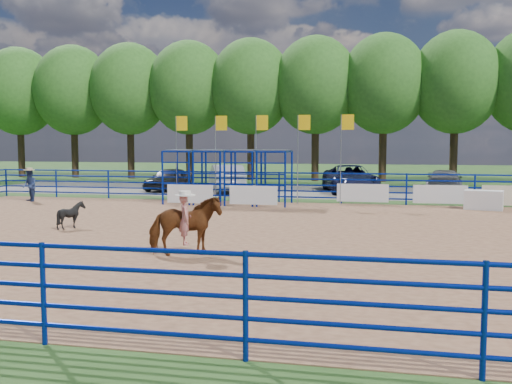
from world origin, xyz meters
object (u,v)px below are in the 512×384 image
(announcer_table, at_px, (484,200))
(horse_and_rider, at_px, (185,223))
(car_d, at_px, (444,182))
(calf, at_px, (71,215))
(car_b, at_px, (226,178))
(spectator_cowboy, at_px, (30,185))
(car_c, at_px, (350,179))
(car_a, at_px, (169,179))

(announcer_table, bearing_deg, horse_and_rider, -127.38)
(announcer_table, distance_m, car_d, 7.80)
(calf, relative_size, car_d, 0.20)
(horse_and_rider, bearing_deg, calf, 146.20)
(horse_and_rider, bearing_deg, car_b, 101.90)
(calf, distance_m, spectator_cowboy, 10.08)
(spectator_cowboy, height_order, car_c, spectator_cowboy)
(car_a, relative_size, car_b, 0.83)
(announcer_table, xyz_separation_m, spectator_cowboy, (-21.23, -1.08, 0.41))
(calf, bearing_deg, spectator_cowboy, 23.49)
(horse_and_rider, xyz_separation_m, spectator_cowboy, (-11.91, 11.12, -0.02))
(calf, relative_size, car_b, 0.19)
(calf, bearing_deg, car_a, -8.94)
(horse_and_rider, height_order, car_d, horse_and_rider)
(announcer_table, distance_m, car_b, 14.65)
(car_a, relative_size, car_d, 0.86)
(spectator_cowboy, xyz_separation_m, car_b, (8.01, 7.39, -0.03))
(announcer_table, xyz_separation_m, car_b, (-13.22, 6.31, 0.38))
(car_a, distance_m, car_b, 3.76)
(car_b, bearing_deg, announcer_table, 132.52)
(horse_and_rider, relative_size, spectator_cowboy, 1.41)
(announcer_table, height_order, spectator_cowboy, spectator_cowboy)
(calf, xyz_separation_m, spectator_cowboy, (-6.63, 7.59, 0.36))
(calf, distance_m, car_d, 21.46)
(car_c, height_order, car_d, car_c)
(calf, height_order, spectator_cowboy, spectator_cowboy)
(announcer_table, bearing_deg, spectator_cowboy, -177.08)
(car_b, bearing_deg, car_a, -28.26)
(horse_and_rider, bearing_deg, announcer_table, 52.62)
(car_b, distance_m, car_d, 12.52)
(car_a, bearing_deg, car_b, 1.62)
(horse_and_rider, bearing_deg, car_c, 80.64)
(horse_and_rider, distance_m, car_a, 20.40)
(announcer_table, bearing_deg, car_a, 158.39)
(calf, height_order, car_d, car_d)
(car_d, bearing_deg, spectator_cowboy, 30.70)
(car_a, distance_m, car_d, 16.20)
(car_b, bearing_deg, car_c, 167.87)
(car_d, bearing_deg, calf, 57.26)
(announcer_table, xyz_separation_m, car_d, (-0.79, 7.76, 0.26))
(announcer_table, bearing_deg, calf, -149.30)
(announcer_table, bearing_deg, car_d, 95.79)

